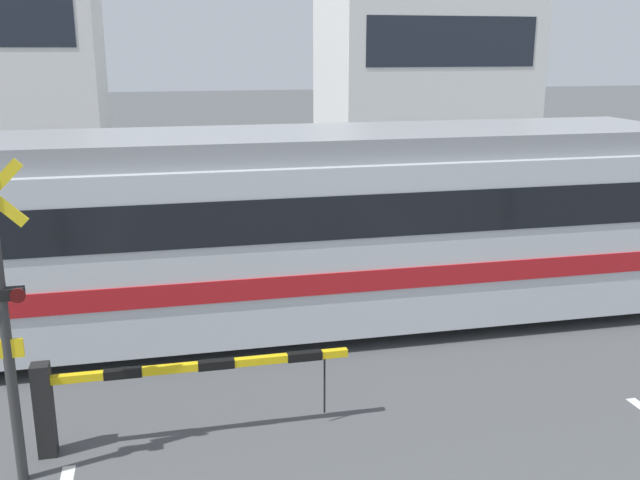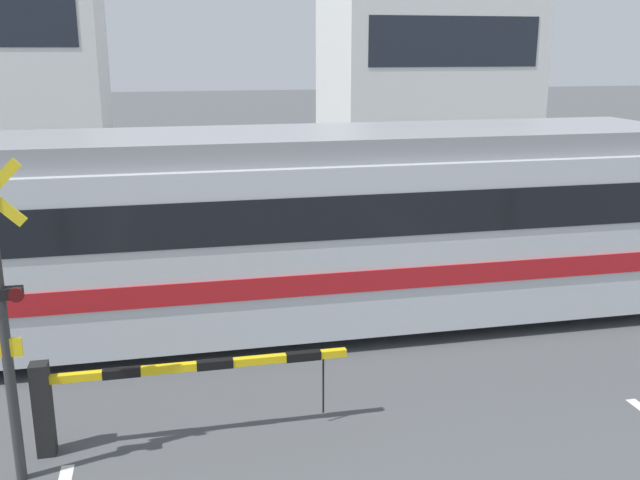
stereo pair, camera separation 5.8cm
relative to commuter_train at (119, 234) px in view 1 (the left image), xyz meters
The scene contains 9 objects.
rail_track_near 3.53m from the commuter_train, 13.35° to the right, with size 50.00×0.10×0.08m.
rail_track_far 3.53m from the commuter_train, 13.35° to the left, with size 50.00×0.10×0.08m.
commuter_train is the anchor object (origin of this frame).
crossing_barrier_near 3.46m from the commuter_train, 87.57° to the right, with size 3.59×0.20×1.11m.
crossing_barrier_far 6.78m from the commuter_train, 28.29° to the left, with size 3.59×0.20×1.11m.
crossing_signal_left 3.89m from the commuter_train, 104.08° to the right, with size 0.68×0.15×3.45m.
pedestrian 6.88m from the commuter_train, 51.03° to the left, with size 0.38×0.22×1.68m.
building_left_of_street 16.65m from the commuter_train, 105.10° to the left, with size 6.32×5.66×9.99m.
building_right_of_street 19.31m from the commuter_train, 55.45° to the left, with size 7.43×5.66×8.53m.
Camera 1 is at (-2.37, -0.18, 4.45)m, focal length 40.00 mm.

